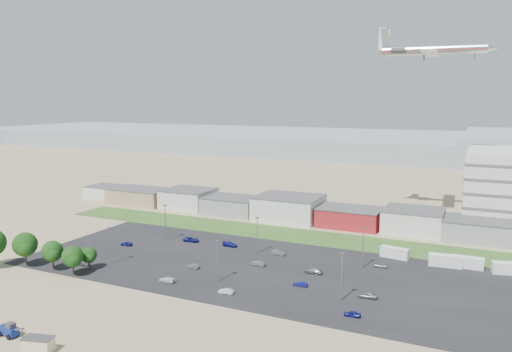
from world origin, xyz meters
The scene contains 36 objects.
ground centered at (0.00, 0.00, 0.00)m, with size 700.00×700.00×0.00m, color #93835E.
parking_lot centered at (5.00, 20.00, 0.01)m, with size 120.00×50.00×0.01m, color black.
grass_strip centered at (0.00, 52.00, 0.01)m, with size 160.00×16.00×0.02m, color #31511E.
hills_backdrop centered at (40.00, 315.00, 4.50)m, with size 700.00×200.00×9.00m, color gray, non-canonical shape.
building_row centered at (-17.00, 71.00, 4.00)m, with size 170.00×20.00×8.00m, color silver, non-canonical shape.
portable_shed centered at (-9.88, -33.81, 1.26)m, with size 5.02×2.61×2.53m, color beige, non-canonical shape.
telehandler centered at (-19.15, -32.05, 1.32)m, with size 6.36×2.12×2.65m, color navy, non-canonical shape.
box_trailer_a centered at (35.33, 42.09, 1.39)m, with size 7.42×2.32×2.78m, color silver, non-canonical shape.
box_trailer_b centered at (48.01, 40.52, 1.49)m, with size 7.92×2.48×2.97m, color silver, non-canonical shape.
box_trailer_c centered at (53.15, 41.60, 1.42)m, with size 7.56×2.36×2.83m, color silver, non-canonical shape.
box_trailer_d centered at (62.35, 41.11, 1.41)m, with size 7.52×2.35×2.82m, color silver, non-canonical shape.
tree_left centered at (-48.02, -3.60, 4.86)m, with size 6.49×6.49×9.73m, color black, non-canonical shape.
tree_mid centered at (-39.58, -2.84, 4.12)m, with size 5.49×5.49×8.24m, color black, non-canonical shape.
tree_right centered at (-32.15, -3.69, 4.05)m, with size 5.39×5.39×8.09m, color black, non-canonical shape.
tree_near centered at (-31.83, 1.20, 3.20)m, with size 4.27×4.27×6.41m, color black, non-canonical shape.
lightpole_front_l centered at (-29.67, 6.92, 4.76)m, with size 1.12×0.47×9.51m, color slate, non-canonical shape.
lightpole_front_m centered at (1.21, 7.37, 4.86)m, with size 1.14×0.48×9.73m, color slate, non-canonical shape.
lightpole_front_r centered at (30.09, 8.41, 5.19)m, with size 1.22×0.51×10.39m, color slate, non-canonical shape.
lightpole_back_l centered at (-29.47, 30.34, 5.41)m, with size 1.27×0.53×10.82m, color slate, non-canonical shape.
lightpole_back_m centered at (0.54, 30.46, 5.04)m, with size 1.19×0.49×10.07m, color slate, non-canonical shape.
lightpole_back_r centered at (29.37, 30.61, 5.21)m, with size 1.23×0.51×10.43m, color slate, non-canonical shape.
airliner centered at (37.40, 90.24, 57.88)m, with size 40.43×27.56×11.94m, color silver, non-canonical shape.
parked_car_0 centered at (34.82, 12.02, 0.56)m, with size 1.86×4.04×1.12m, color #A5A5AA.
parked_car_1 centered at (19.62, 12.37, 0.55)m, with size 1.16×3.33×1.10m, color navy.
parked_car_2 centered at (34.13, 1.65, 0.55)m, with size 1.30×3.24×1.10m, color navy.
parked_car_3 centered at (-9.14, 1.83, 0.59)m, with size 1.65×4.06×1.18m, color silver.
parked_car_4 centered at (-8.74, 12.54, 0.55)m, with size 1.17×3.35×1.10m, color #595B5E.
parked_car_5 centered at (-36.51, 21.02, 0.59)m, with size 1.40×3.47×1.18m, color navy.
parked_car_6 centered at (-9.17, 32.89, 0.65)m, with size 1.83×4.51×1.31m, color navy.
parked_car_7 centered at (5.19, 21.19, 0.62)m, with size 1.31×3.76×1.24m, color #595B5E.
parked_car_8 centered at (33.66, 32.82, 0.55)m, with size 1.29×3.20×1.09m, color #A5A5AA.
parked_car_9 centered at (-21.86, 32.41, 0.65)m, with size 2.17×4.71×1.31m, color navy.
parked_car_10 centered at (-35.43, 2.70, 0.62)m, with size 1.73×4.27×1.24m, color #595B5E.
parked_car_11 centered at (6.32, 31.47, 0.63)m, with size 1.33×3.82×1.26m, color #595B5E.
parked_car_12 centered at (19.47, 21.60, 0.63)m, with size 1.78×4.37×1.27m, color #A5A5AA.
parked_car_13 centered at (6.51, 1.49, 0.56)m, with size 1.19×3.42×1.13m, color silver.
Camera 1 is at (55.70, -88.90, 41.53)m, focal length 35.00 mm.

